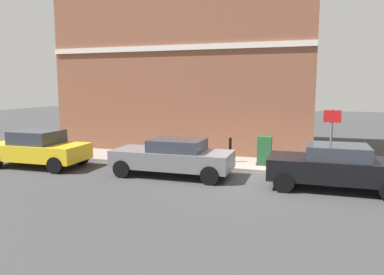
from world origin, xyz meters
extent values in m
plane|color=#38383A|center=(0.00, 0.00, 0.00)|extent=(80.00, 80.00, 0.00)
cube|color=gray|center=(1.99, 6.00, 0.07)|extent=(2.41, 30.00, 0.15)
cube|color=brown|center=(6.25, 4.29, 3.99)|extent=(6.10, 12.59, 7.98)
cube|color=silver|center=(3.16, 4.29, 5.01)|extent=(0.12, 12.59, 0.24)
cube|color=black|center=(-0.58, -2.58, 0.66)|extent=(1.82, 4.08, 0.68)
cube|color=#2D333D|center=(-0.58, -2.64, 1.21)|extent=(1.59, 1.88, 0.46)
cylinder|color=black|center=(-1.42, -1.09, 0.32)|extent=(0.22, 0.64, 0.64)
cylinder|color=black|center=(0.28, -1.10, 0.32)|extent=(0.22, 0.64, 0.64)
cylinder|color=black|center=(0.26, -4.07, 0.32)|extent=(0.22, 0.64, 0.64)
cube|color=slate|center=(-0.48, 2.95, 0.63)|extent=(1.69, 4.37, 0.63)
cube|color=#2D333D|center=(-0.48, 2.74, 1.15)|extent=(1.48, 1.90, 0.45)
cylinder|color=black|center=(-1.27, 4.58, 0.32)|extent=(0.22, 0.64, 0.64)
cylinder|color=black|center=(0.32, 4.58, 0.32)|extent=(0.22, 0.64, 0.64)
cylinder|color=black|center=(-1.27, 1.32, 0.32)|extent=(0.22, 0.64, 0.64)
cylinder|color=black|center=(0.32, 1.32, 0.32)|extent=(0.22, 0.64, 0.64)
cube|color=gold|center=(-0.65, 8.70, 0.64)|extent=(1.85, 3.97, 0.64)
cube|color=#2D333D|center=(-0.65, 8.74, 1.22)|extent=(1.60, 1.77, 0.55)
cylinder|color=black|center=(0.17, 10.14, 0.32)|extent=(0.23, 0.64, 0.64)
cylinder|color=black|center=(-1.47, 7.27, 0.32)|extent=(0.23, 0.64, 0.64)
cylinder|color=black|center=(0.21, 7.30, 0.32)|extent=(0.23, 0.64, 0.64)
cube|color=#1E4C28|center=(1.78, -0.13, 0.72)|extent=(0.40, 0.55, 1.15)
cube|color=#333333|center=(1.78, -0.13, 0.19)|extent=(0.46, 0.61, 0.08)
cylinder|color=black|center=(1.88, 1.28, 0.62)|extent=(0.12, 0.12, 0.95)
sphere|color=black|center=(1.88, 1.28, 1.12)|extent=(0.14, 0.14, 0.14)
cylinder|color=black|center=(1.04, 2.91, 0.62)|extent=(0.12, 0.12, 0.95)
sphere|color=black|center=(1.04, 2.91, 1.12)|extent=(0.14, 0.14, 0.14)
cylinder|color=#59595B|center=(1.18, -2.56, 1.30)|extent=(0.08, 0.08, 2.30)
cube|color=white|center=(1.16, -2.56, 2.20)|extent=(0.03, 0.56, 0.40)
cube|color=red|center=(1.14, -2.56, 2.20)|extent=(0.01, 0.60, 0.44)
camera|label=1|loc=(-12.73, -1.68, 3.24)|focal=34.09mm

